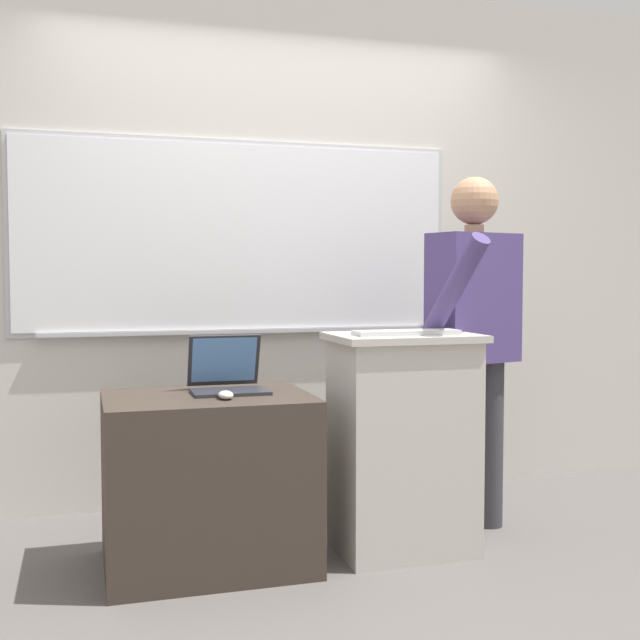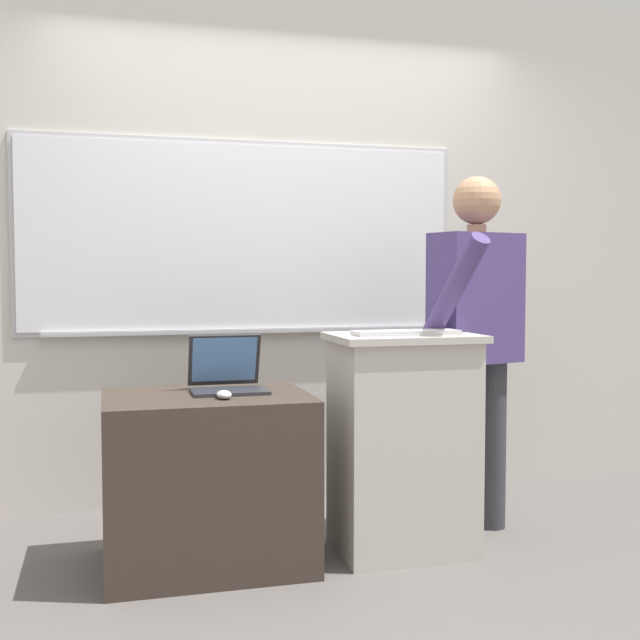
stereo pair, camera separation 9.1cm
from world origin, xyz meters
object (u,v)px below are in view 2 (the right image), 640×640
object	(u,v)px
person_presenter	(476,327)
lectern_podium	(403,443)
side_desk	(207,480)
computer_mouse_by_laptop	(224,395)
wireless_keyboard	(406,333)
laptop	(227,374)

from	to	relation	value
person_presenter	lectern_podium	bearing A→B (deg)	-173.72
side_desk	person_presenter	world-z (taller)	person_presenter
side_desk	computer_mouse_by_laptop	xyz separation A→B (m)	(0.06, -0.12, 0.37)
side_desk	computer_mouse_by_laptop	distance (m)	0.40
wireless_keyboard	computer_mouse_by_laptop	bearing A→B (deg)	-179.92
wireless_keyboard	lectern_podium	bearing A→B (deg)	80.68
lectern_podium	side_desk	xyz separation A→B (m)	(-0.84, 0.06, -0.12)
person_presenter	laptop	world-z (taller)	person_presenter
laptop	side_desk	bearing A→B (deg)	-134.40
computer_mouse_by_laptop	person_presenter	bearing A→B (deg)	10.59
person_presenter	wireless_keyboard	distance (m)	0.49
lectern_podium	side_desk	size ratio (longest dim) A/B	1.13
lectern_podium	person_presenter	size ratio (longest dim) A/B	0.57
lectern_podium	person_presenter	bearing A→B (deg)	21.66
lectern_podium	computer_mouse_by_laptop	distance (m)	0.83
side_desk	wireless_keyboard	world-z (taller)	wireless_keyboard
side_desk	computer_mouse_by_laptop	bearing A→B (deg)	-65.59
laptop	wireless_keyboard	distance (m)	0.79
side_desk	wireless_keyboard	bearing A→B (deg)	-8.25
wireless_keyboard	laptop	bearing A→B (deg)	163.15
lectern_podium	person_presenter	distance (m)	0.67
lectern_podium	side_desk	bearing A→B (deg)	175.63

